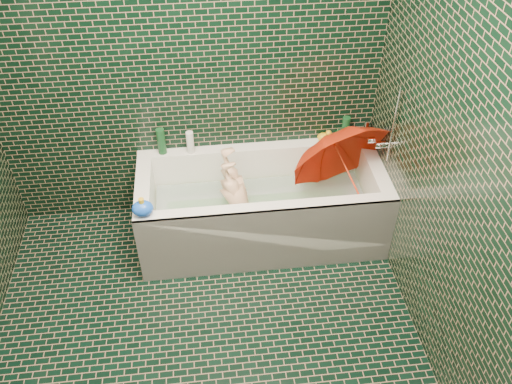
{
  "coord_description": "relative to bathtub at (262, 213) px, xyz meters",
  "views": [
    {
      "loc": [
        0.08,
        -1.79,
        2.86
      ],
      "look_at": [
        0.39,
        0.82,
        0.57
      ],
      "focal_mm": 38.0,
      "sensor_mm": 36.0,
      "label": 1
    }
  ],
  "objects": [
    {
      "name": "wall_back",
      "position": [
        -0.45,
        0.39,
        1.04
      ],
      "size": [
        2.8,
        0.0,
        2.8
      ],
      "primitive_type": "plane",
      "rotation": [
        1.57,
        0.0,
        0.0
      ],
      "color": "black",
      "rests_on": "floor"
    },
    {
      "name": "water",
      "position": [
        0.0,
        0.02,
        0.09
      ],
      "size": [
        1.48,
        0.53,
        0.0
      ],
      "primitive_type": "cube",
      "color": "silver",
      "rests_on": "bathtub"
    },
    {
      "name": "soap_bottle_a",
      "position": [
        0.8,
        0.31,
        0.34
      ],
      "size": [
        0.1,
        0.1,
        0.25
      ],
      "primitive_type": "imported",
      "rotation": [
        0.0,
        0.0,
        -0.03
      ],
      "color": "white",
      "rests_on": "bathtub"
    },
    {
      "name": "soap_bottle_c",
      "position": [
        0.64,
        0.33,
        0.34
      ],
      "size": [
        0.14,
        0.14,
        0.18
      ],
      "primitive_type": "imported",
      "rotation": [
        0.0,
        0.0,
        0.04
      ],
      "color": "#12411E",
      "rests_on": "bathtub"
    },
    {
      "name": "umbrella",
      "position": [
        0.58,
        -0.05,
        0.36
      ],
      "size": [
        0.95,
        1.02,
        1.03
      ],
      "primitive_type": "imported",
      "rotation": [
        0.5,
        -0.26,
        0.17
      ],
      "color": "red",
      "rests_on": "bathtub"
    },
    {
      "name": "child",
      "position": [
        -0.15,
        -0.01,
        0.1
      ],
      "size": [
        0.9,
        0.41,
        0.36
      ],
      "primitive_type": "imported",
      "rotation": [
        -1.37,
        0.0,
        -1.69
      ],
      "color": "#E9B792",
      "rests_on": "bathtub"
    },
    {
      "name": "rubber_duck",
      "position": [
        0.5,
        0.35,
        0.38
      ],
      "size": [
        0.12,
        0.1,
        0.09
      ],
      "rotation": [
        0.0,
        0.0,
        -0.36
      ],
      "color": "gold",
      "rests_on": "bathtub"
    },
    {
      "name": "bath_toy",
      "position": [
        -0.78,
        -0.29,
        0.4
      ],
      "size": [
        0.15,
        0.13,
        0.13
      ],
      "rotation": [
        0.0,
        0.0,
        0.17
      ],
      "color": "blue",
      "rests_on": "bathtub"
    },
    {
      "name": "wall_right",
      "position": [
        0.85,
        -1.01,
        1.04
      ],
      "size": [
        0.0,
        2.8,
        2.8
      ],
      "primitive_type": "plane",
      "rotation": [
        1.57,
        0.0,
        -1.57
      ],
      "color": "black",
      "rests_on": "floor"
    },
    {
      "name": "bottle_right_pump",
      "position": [
        0.8,
        0.32,
        0.42
      ],
      "size": [
        0.07,
        0.07,
        0.17
      ],
      "primitive_type": "cylinder",
      "rotation": [
        0.0,
        0.0,
        0.42
      ],
      "color": "silver",
      "rests_on": "bathtub"
    },
    {
      "name": "bottle_left_tall",
      "position": [
        -0.67,
        0.35,
        0.44
      ],
      "size": [
        0.07,
        0.07,
        0.2
      ],
      "primitive_type": "cylinder",
      "rotation": [
        0.0,
        0.0,
        0.23
      ],
      "color": "#12411E",
      "rests_on": "bathtub"
    },
    {
      "name": "floor",
      "position": [
        -0.45,
        -1.01,
        -0.21
      ],
      "size": [
        2.8,
        2.8,
        0.0
      ],
      "primitive_type": "plane",
      "color": "black",
      "rests_on": "ground"
    },
    {
      "name": "bath_mat",
      "position": [
        0.0,
        0.02,
        -0.06
      ],
      "size": [
        1.35,
        0.47,
        0.01
      ],
      "primitive_type": "cube",
      "color": "green",
      "rests_on": "bathtub"
    },
    {
      "name": "bottle_left_short",
      "position": [
        -0.47,
        0.33,
        0.42
      ],
      "size": [
        0.06,
        0.06,
        0.17
      ],
      "primitive_type": "cylinder",
      "rotation": [
        0.0,
        0.0,
        -0.14
      ],
      "color": "white",
      "rests_on": "bathtub"
    },
    {
      "name": "bottle_right_tall",
      "position": [
        0.64,
        0.33,
        0.44
      ],
      "size": [
        0.07,
        0.07,
        0.2
      ],
      "primitive_type": "cylinder",
      "rotation": [
        0.0,
        0.0,
        -0.34
      ],
      "color": "#12411E",
      "rests_on": "bathtub"
    },
    {
      "name": "bathtub",
      "position": [
        0.0,
        0.0,
        0.0
      ],
      "size": [
        1.7,
        0.75,
        0.55
      ],
      "color": "white",
      "rests_on": "floor"
    },
    {
      "name": "faucet",
      "position": [
        0.81,
        0.01,
        0.56
      ],
      "size": [
        0.18,
        0.19,
        0.55
      ],
      "color": "silver",
      "rests_on": "wall_right"
    },
    {
      "name": "soap_bottle_b",
      "position": [
        0.74,
        0.34,
        0.34
      ],
      "size": [
        0.12,
        0.12,
        0.21
      ],
      "primitive_type": "imported",
      "rotation": [
        0.0,
        0.0,
        0.4
      ],
      "color": "#54217C",
      "rests_on": "bathtub"
    }
  ]
}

